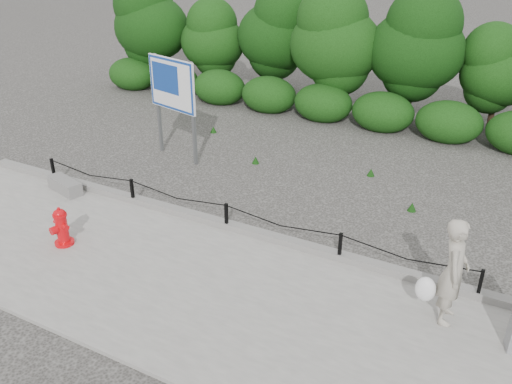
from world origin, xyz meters
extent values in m
plane|color=#2D2B28|center=(0.00, 0.00, 0.00)|extent=(90.00, 90.00, 0.00)
cube|color=gray|center=(0.00, -2.00, 0.04)|extent=(14.00, 4.00, 0.08)
cube|color=slate|center=(0.00, 0.05, 0.15)|extent=(14.00, 0.22, 0.14)
cube|color=black|center=(-5.00, 0.00, 0.38)|extent=(0.06, 0.06, 0.60)
cube|color=black|center=(-2.50, 0.00, 0.38)|extent=(0.06, 0.06, 0.60)
cube|color=black|center=(0.00, 0.00, 0.38)|extent=(0.06, 0.06, 0.60)
cube|color=black|center=(2.50, 0.00, 0.38)|extent=(0.06, 0.06, 0.60)
cube|color=black|center=(5.00, 0.00, 0.38)|extent=(0.06, 0.06, 0.60)
cylinder|color=black|center=(-3.75, 0.00, 0.60)|extent=(2.50, 0.02, 0.02)
cylinder|color=black|center=(-1.25, 0.00, 0.60)|extent=(2.50, 0.02, 0.02)
cylinder|color=black|center=(1.25, 0.00, 0.60)|extent=(2.50, 0.02, 0.02)
cylinder|color=black|center=(3.75, 0.00, 0.60)|extent=(2.50, 0.02, 0.02)
cylinder|color=black|center=(-8.50, 8.60, 1.02)|extent=(0.18, 0.18, 2.04)
ellipsoid|color=#195113|center=(-8.50, 8.60, 2.44)|extent=(3.01, 2.61, 3.26)
cylinder|color=black|center=(-6.00, 9.00, 0.84)|extent=(0.18, 0.18, 1.68)
ellipsoid|color=#195113|center=(-6.00, 9.00, 2.02)|extent=(2.49, 2.15, 2.69)
cylinder|color=black|center=(-3.50, 9.40, 1.00)|extent=(0.18, 0.18, 2.00)
ellipsoid|color=#195113|center=(-3.50, 9.40, 2.41)|extent=(2.97, 2.57, 3.21)
cylinder|color=black|center=(-1.00, 8.60, 1.03)|extent=(0.18, 0.18, 2.06)
ellipsoid|color=#195113|center=(-1.00, 8.60, 2.47)|extent=(3.05, 2.64, 3.30)
cylinder|color=black|center=(1.50, 9.00, 1.03)|extent=(0.18, 0.18, 2.06)
ellipsoid|color=#195113|center=(1.50, 9.00, 2.48)|extent=(3.06, 2.64, 3.30)
cylinder|color=black|center=(4.00, 9.40, 0.79)|extent=(0.18, 0.18, 1.59)
ellipsoid|color=#195113|center=(4.00, 9.40, 1.91)|extent=(2.35, 2.03, 2.54)
cylinder|color=red|center=(-2.56, -2.05, 0.11)|extent=(0.46, 0.46, 0.06)
cylinder|color=red|center=(-2.56, -2.05, 0.43)|extent=(0.28, 0.28, 0.57)
cylinder|color=red|center=(-2.56, -2.05, 0.74)|extent=(0.34, 0.34, 0.05)
ellipsoid|color=red|center=(-2.56, -2.05, 0.77)|extent=(0.30, 0.30, 0.18)
cylinder|color=red|center=(-2.56, -2.05, 0.87)|extent=(0.08, 0.08, 0.05)
cylinder|color=red|center=(-2.71, -2.01, 0.53)|extent=(0.13, 0.14, 0.12)
cylinder|color=red|center=(-2.40, -2.09, 0.53)|extent=(0.13, 0.14, 0.12)
cylinder|color=red|center=(-2.60, -2.21, 0.46)|extent=(0.19, 0.16, 0.16)
cylinder|color=slate|center=(-2.59, -2.18, 0.38)|extent=(0.01, 0.06, 0.12)
imported|color=#A8A090|center=(4.61, -0.77, 0.99)|extent=(0.49, 0.70, 1.82)
ellipsoid|color=white|center=(4.26, -0.92, 0.63)|extent=(0.33, 0.25, 0.44)
cube|color=slate|center=(-4.31, -0.31, 0.24)|extent=(1.06, 0.59, 0.32)
cube|color=slate|center=(-4.01, 3.05, 1.38)|extent=(0.10, 0.10, 2.76)
cube|color=slate|center=(-2.60, 2.70, 1.38)|extent=(0.10, 0.10, 2.76)
cube|color=white|center=(-3.32, 2.82, 2.07)|extent=(1.69, 0.47, 1.38)
cube|color=navy|center=(-3.33, 2.79, 2.07)|extent=(1.64, 0.41, 1.34)
cube|color=navy|center=(-3.53, 2.83, 2.21)|extent=(1.01, 0.26, 0.76)
camera|label=1|loc=(5.21, -8.37, 5.85)|focal=38.00mm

